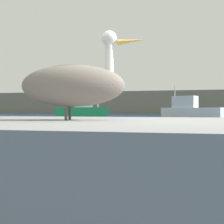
{
  "coord_description": "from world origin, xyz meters",
  "views": [
    {
      "loc": [
        0.01,
        -2.71,
        0.98
      ],
      "look_at": [
        -3.92,
        16.26,
        0.82
      ],
      "focal_mm": 40.02,
      "sensor_mm": 36.0,
      "label": 1
    }
  ],
  "objects_px": {
    "fishing_boat_white": "(190,109)",
    "mooring_buoy": "(211,126)",
    "pelican": "(74,84)",
    "fishing_boat_green": "(83,111)"
  },
  "relations": [
    {
      "from": "fishing_boat_green",
      "to": "mooring_buoy",
      "type": "relative_size",
      "value": 8.49
    },
    {
      "from": "fishing_boat_white",
      "to": "mooring_buoy",
      "type": "relative_size",
      "value": 12.98
    },
    {
      "from": "pelican",
      "to": "fishing_boat_green",
      "type": "height_order",
      "value": "fishing_boat_green"
    },
    {
      "from": "pelican",
      "to": "fishing_boat_green",
      "type": "bearing_deg",
      "value": 99.93
    },
    {
      "from": "fishing_boat_white",
      "to": "mooring_buoy",
      "type": "distance_m",
      "value": 23.23
    },
    {
      "from": "fishing_boat_white",
      "to": "fishing_boat_green",
      "type": "xyz_separation_m",
      "value": [
        -10.94,
        -11.45,
        -0.15
      ]
    },
    {
      "from": "pelican",
      "to": "fishing_boat_white",
      "type": "distance_m",
      "value": 32.02
    },
    {
      "from": "mooring_buoy",
      "to": "fishing_boat_green",
      "type": "bearing_deg",
      "value": 129.07
    },
    {
      "from": "fishing_boat_white",
      "to": "fishing_boat_green",
      "type": "relative_size",
      "value": 1.53
    },
    {
      "from": "pelican",
      "to": "fishing_boat_white",
      "type": "height_order",
      "value": "fishing_boat_white"
    }
  ]
}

